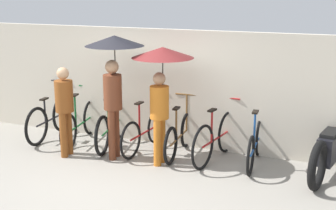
{
  "coord_description": "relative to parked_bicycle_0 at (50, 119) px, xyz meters",
  "views": [
    {
      "loc": [
        3.44,
        -6.0,
        2.99
      ],
      "look_at": [
        0.59,
        1.17,
        1.0
      ],
      "focal_mm": 50.0,
      "sensor_mm": 36.0,
      "label": 1
    }
  ],
  "objects": [
    {
      "name": "parked_bicycle_6",
      "position": [
        4.09,
        0.08,
        -0.03
      ],
      "size": [
        0.44,
        1.66,
        1.03
      ],
      "rotation": [
        0.0,
        0.0,
        1.63
      ],
      "color": "black",
      "rests_on": "ground"
    },
    {
      "name": "pedestrian_center",
      "position": [
        1.7,
        -0.44,
        1.3
      ],
      "size": [
        1.02,
        1.02,
        2.16
      ],
      "rotation": [
        0.0,
        0.0,
        0.08
      ],
      "color": "brown",
      "rests_on": "ground"
    },
    {
      "name": "parked_bicycle_0",
      "position": [
        0.0,
        0.0,
        0.0
      ],
      "size": [
        0.44,
        1.71,
        1.09
      ],
      "rotation": [
        0.0,
        0.0,
        1.64
      ],
      "color": "black",
      "rests_on": "ground"
    },
    {
      "name": "motorcycle",
      "position": [
        5.28,
        0.06,
        0.03
      ],
      "size": [
        0.67,
        2.09,
        0.95
      ],
      "rotation": [
        0.0,
        0.0,
        1.38
      ],
      "color": "black",
      "rests_on": "ground"
    },
    {
      "name": "pedestrian_leading",
      "position": [
        0.86,
        -0.73,
        0.55
      ],
      "size": [
        0.32,
        0.32,
        1.61
      ],
      "rotation": [
        0.0,
        0.0,
        0.06
      ],
      "color": "brown",
      "rests_on": "ground"
    },
    {
      "name": "parked_bicycle_2",
      "position": [
        1.36,
        0.03,
        -0.01
      ],
      "size": [
        0.49,
        1.76,
        0.98
      ],
      "rotation": [
        0.0,
        0.0,
        1.74
      ],
      "color": "black",
      "rests_on": "ground"
    },
    {
      "name": "parked_bicycle_5",
      "position": [
        3.41,
        0.04,
        0.01
      ],
      "size": [
        0.47,
        1.74,
        1.03
      ],
      "rotation": [
        0.0,
        0.0,
        1.4
      ],
      "color": "black",
      "rests_on": "ground"
    },
    {
      "name": "back_wall",
      "position": [
        2.04,
        0.56,
        0.71
      ],
      "size": [
        13.28,
        0.12,
        2.2
      ],
      "color": "beige",
      "rests_on": "ground"
    },
    {
      "name": "parked_bicycle_3",
      "position": [
        2.05,
        0.03,
        -0.03
      ],
      "size": [
        0.44,
        1.65,
        1.06
      ],
      "rotation": [
        0.0,
        0.0,
        1.49
      ],
      "color": "black",
      "rests_on": "ground"
    },
    {
      "name": "parked_bicycle_4",
      "position": [
        2.73,
        0.04,
        -0.04
      ],
      "size": [
        0.44,
        1.62,
        1.03
      ],
      "rotation": [
        0.0,
        0.0,
        1.62
      ],
      "color": "black",
      "rests_on": "ground"
    },
    {
      "name": "ground_plane",
      "position": [
        2.04,
        -1.45,
        -0.39
      ],
      "size": [
        30.0,
        30.0,
        0.0
      ],
      "primitive_type": "plane",
      "color": "gray"
    },
    {
      "name": "pedestrian_trailing",
      "position": [
        2.57,
        -0.4,
        1.2
      ],
      "size": [
        1.04,
        1.04,
        2.0
      ],
      "rotation": [
        0.0,
        0.0,
        -0.03
      ],
      "color": "#C66B1E",
      "rests_on": "ground"
    },
    {
      "name": "parked_bicycle_1",
      "position": [
        0.68,
        0.01,
        -0.02
      ],
      "size": [
        0.46,
        1.76,
        1.02
      ],
      "rotation": [
        0.0,
        0.0,
        1.72
      ],
      "color": "black",
      "rests_on": "ground"
    }
  ]
}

